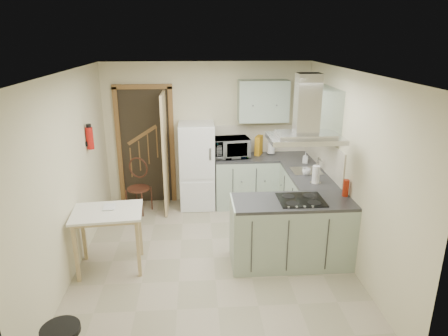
{
  "coord_description": "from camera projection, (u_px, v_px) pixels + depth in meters",
  "views": [
    {
      "loc": [
        -0.2,
        -4.83,
        2.92
      ],
      "look_at": [
        0.18,
        0.45,
        1.15
      ],
      "focal_mm": 32.0,
      "sensor_mm": 36.0,
      "label": 1
    }
  ],
  "objects": [
    {
      "name": "ceiling",
      "position": [
        212.0,
        72.0,
        4.71
      ],
      "size": [
        4.2,
        4.2,
        0.0
      ],
      "primitive_type": "plane",
      "rotation": [
        3.14,
        0.0,
        0.0
      ],
      "color": "silver",
      "rests_on": "back_wall"
    },
    {
      "name": "extractor_hood",
      "position": [
        305.0,
        138.0,
        4.87
      ],
      "size": [
        0.9,
        0.55,
        0.1
      ],
      "primitive_type": "cube",
      "color": "silver",
      "rests_on": "ceiling"
    },
    {
      "name": "peninsula",
      "position": [
        291.0,
        232.0,
        5.26
      ],
      "size": [
        1.55,
        0.65,
        0.9
      ],
      "primitive_type": "cube",
      "color": "#9EB2A0",
      "rests_on": "floor"
    },
    {
      "name": "cereal_box",
      "position": [
        259.0,
        145.0,
        7.04
      ],
      "size": [
        0.17,
        0.24,
        0.34
      ],
      "primitive_type": "cube",
      "rotation": [
        0.0,
        0.0,
        -0.42
      ],
      "color": "#C78717",
      "rests_on": "counter_back"
    },
    {
      "name": "cup",
      "position": [
        306.0,
        172.0,
        6.05
      ],
      "size": [
        0.16,
        0.16,
        0.1
      ],
      "primitive_type": "imported",
      "rotation": [
        0.0,
        0.0,
        -0.37
      ],
      "color": "silver",
      "rests_on": "counter_right"
    },
    {
      "name": "fridge",
      "position": [
        197.0,
        166.0,
        6.96
      ],
      "size": [
        0.6,
        0.6,
        1.5
      ],
      "primitive_type": "cube",
      "color": "white",
      "rests_on": "floor"
    },
    {
      "name": "sink",
      "position": [
        306.0,
        171.0,
        6.22
      ],
      "size": [
        0.45,
        0.4,
        0.01
      ],
      "primitive_type": "cube",
      "color": "silver",
      "rests_on": "counter_right"
    },
    {
      "name": "book",
      "position": [
        103.0,
        205.0,
        5.1
      ],
      "size": [
        0.16,
        0.22,
        0.09
      ],
      "primitive_type": "imported",
      "rotation": [
        0.0,
        0.0,
        0.06
      ],
      "color": "#A64337",
      "rests_on": "drop_leaf_table"
    },
    {
      "name": "left_wall",
      "position": [
        69.0,
        175.0,
        4.99
      ],
      "size": [
        0.0,
        4.2,
        4.2
      ],
      "primitive_type": "plane",
      "rotation": [
        1.57,
        0.0,
        1.57
      ],
      "color": "beige",
      "rests_on": "floor"
    },
    {
      "name": "kettle",
      "position": [
        271.0,
        148.0,
        7.09
      ],
      "size": [
        0.18,
        0.18,
        0.21
      ],
      "primitive_type": "cylinder",
      "rotation": [
        0.0,
        0.0,
        -0.4
      ],
      "color": "silver",
      "rests_on": "counter_back"
    },
    {
      "name": "hob",
      "position": [
        301.0,
        200.0,
        5.12
      ],
      "size": [
        0.58,
        0.5,
        0.01
      ],
      "primitive_type": "cube",
      "color": "black",
      "rests_on": "peninsula"
    },
    {
      "name": "drop_leaf_table",
      "position": [
        110.0,
        240.0,
        5.15
      ],
      "size": [
        0.92,
        0.72,
        0.81
      ],
      "primitive_type": "cube",
      "rotation": [
        0.0,
        0.0,
        0.09
      ],
      "color": "tan",
      "rests_on": "floor"
    },
    {
      "name": "microwave",
      "position": [
        231.0,
        148.0,
        6.89
      ],
      "size": [
        0.66,
        0.49,
        0.34
      ],
      "primitive_type": "imported",
      "rotation": [
        0.0,
        0.0,
        0.14
      ],
      "color": "black",
      "rests_on": "counter_back"
    },
    {
      "name": "fire_extinguisher",
      "position": [
        90.0,
        138.0,
        5.77
      ],
      "size": [
        0.1,
        0.1,
        0.32
      ],
      "primitive_type": "cylinder",
      "color": "#B2140F",
      "rests_on": "left_wall"
    },
    {
      "name": "right_wall",
      "position": [
        350.0,
        169.0,
        5.23
      ],
      "size": [
        0.0,
        4.2,
        4.2
      ],
      "primitive_type": "plane",
      "rotation": [
        1.57,
        0.0,
        -1.57
      ],
      "color": "beige",
      "rests_on": "floor"
    },
    {
      "name": "back_wall",
      "position": [
        208.0,
        134.0,
        7.1
      ],
      "size": [
        3.6,
        0.0,
        3.6
      ],
      "primitive_type": "plane",
      "rotation": [
        1.57,
        0.0,
        0.0
      ],
      "color": "beige",
      "rests_on": "floor"
    },
    {
      "name": "wall_cabinet_back",
      "position": [
        263.0,
        101.0,
        6.81
      ],
      "size": [
        0.85,
        0.35,
        0.7
      ],
      "primitive_type": "cube",
      "color": "#9EB2A0",
      "rests_on": "back_wall"
    },
    {
      "name": "counter_right",
      "position": [
        302.0,
        194.0,
        6.53
      ],
      "size": [
        0.6,
        1.95,
        0.9
      ],
      "primitive_type": "cube",
      "color": "#9EB2A0",
      "rests_on": "floor"
    },
    {
      "name": "soap_bottle",
      "position": [
        305.0,
        158.0,
        6.59
      ],
      "size": [
        0.11,
        0.11,
        0.18
      ],
      "primitive_type": "imported",
      "rotation": [
        0.0,
        0.0,
        -0.39
      ],
      "color": "#9D9EA8",
      "rests_on": "counter_right"
    },
    {
      "name": "splashback",
      "position": [
        261.0,
        138.0,
        7.18
      ],
      "size": [
        1.68,
        0.02,
        0.5
      ],
      "primitive_type": "cube",
      "color": "beige",
      "rests_on": "counter_back"
    },
    {
      "name": "counter_back",
      "position": [
        246.0,
        181.0,
        7.11
      ],
      "size": [
        1.08,
        0.6,
        0.9
      ],
      "primitive_type": "cube",
      "color": "#9EB2A0",
      "rests_on": "floor"
    },
    {
      "name": "bentwood_chair",
      "position": [
        138.0,
        189.0,
        6.81
      ],
      "size": [
        0.5,
        0.5,
        0.86
      ],
      "primitive_type": "cube",
      "rotation": [
        0.0,
        0.0,
        -0.43
      ],
      "color": "#4A1F18",
      "rests_on": "floor"
    },
    {
      "name": "wall_cabinet_right",
      "position": [
        321.0,
        112.0,
        5.83
      ],
      "size": [
        0.35,
        0.9,
        0.7
      ],
      "primitive_type": "cube",
      "color": "#9EB2A0",
      "rests_on": "right_wall"
    },
    {
      "name": "red_bottle",
      "position": [
        346.0,
        188.0,
        5.23
      ],
      "size": [
        0.1,
        0.1,
        0.22
      ],
      "primitive_type": "cylinder",
      "rotation": [
        0.0,
        0.0,
        -0.42
      ],
      "color": "#A4250E",
      "rests_on": "peninsula"
    },
    {
      "name": "doorway",
      "position": [
        146.0,
        146.0,
        7.06
      ],
      "size": [
        1.1,
        0.12,
        2.1
      ],
      "primitive_type": "cube",
      "color": "brown",
      "rests_on": "floor"
    },
    {
      "name": "paper_towel",
      "position": [
        316.0,
        174.0,
        5.68
      ],
      "size": [
        0.12,
        0.12,
        0.27
      ],
      "primitive_type": "cylinder",
      "rotation": [
        0.0,
        0.0,
        0.18
      ],
      "color": "silver",
      "rests_on": "counter_right"
    },
    {
      "name": "floor",
      "position": [
        214.0,
        257.0,
        5.51
      ],
      "size": [
        4.2,
        4.2,
        0.0
      ],
      "primitive_type": "plane",
      "color": "tan",
      "rests_on": "ground"
    }
  ]
}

